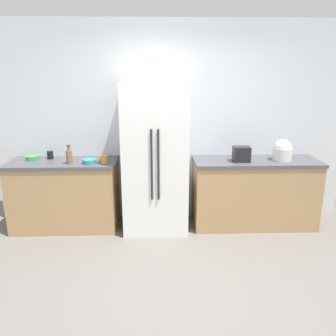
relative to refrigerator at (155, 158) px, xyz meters
The scene contains 12 objects.
ground_plane 1.68m from the refrigerator, 80.77° to the right, with size 9.53×9.53×0.00m, color slate.
kitchen_back_panel 0.60m from the refrigerator, 60.73° to the left, with size 4.76×0.10×2.67m, color silver.
counter_left 1.29m from the refrigerator, behind, with size 1.38×0.61×0.91m.
counter_right 1.41m from the refrigerator, ahead, with size 1.63×0.61×0.91m.
refrigerator is the anchor object (origin of this frame).
toaster 1.10m from the refrigerator, ahead, with size 0.21×0.16×0.19m, color black.
rice_cooker 1.65m from the refrigerator, ahead, with size 0.24×0.24×0.27m.
bottle_a 1.07m from the refrigerator, behind, with size 0.08×0.08×0.24m.
cup_a 1.39m from the refrigerator, behind, with size 0.08×0.08×0.10m, color black.
cup_b 0.64m from the refrigerator, behind, with size 0.08×0.08×0.10m, color orange.
bowl_a 0.83m from the refrigerator, behind, with size 0.17×0.17×0.05m, color teal.
bowl_b 1.61m from the refrigerator, behind, with size 0.17×0.17×0.05m, color green.
Camera 1 is at (-0.19, -2.78, 1.97)m, focal length 35.87 mm.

